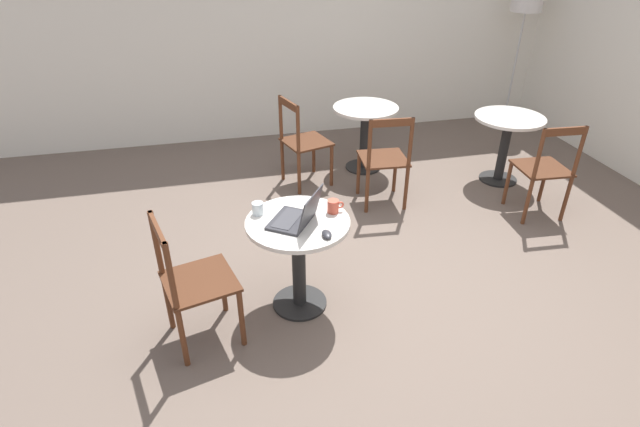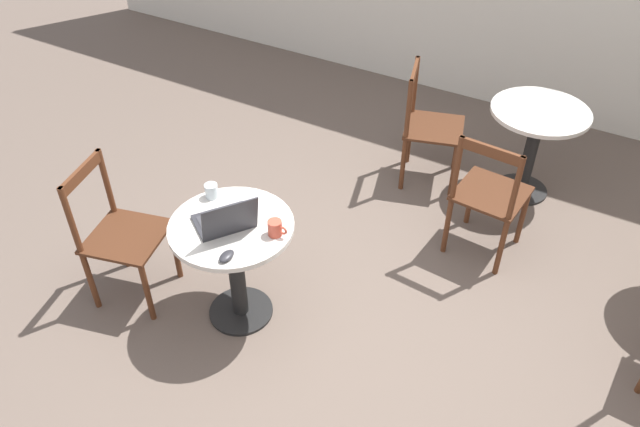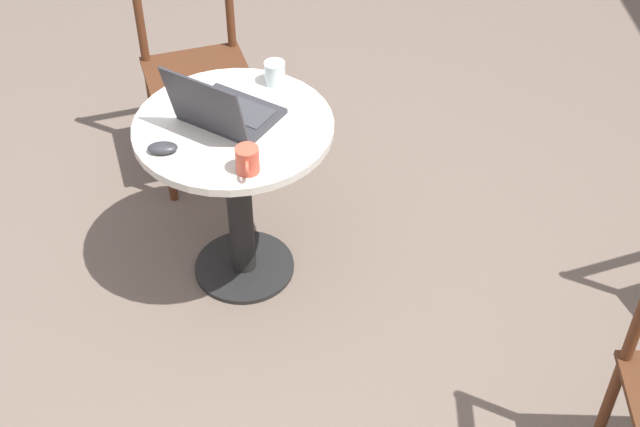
# 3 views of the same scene
# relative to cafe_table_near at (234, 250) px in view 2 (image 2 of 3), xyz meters

# --- Properties ---
(ground_plane) EXTENTS (16.00, 16.00, 0.00)m
(ground_plane) POSITION_rel_cafe_table_near_xyz_m (0.63, 0.10, -0.52)
(ground_plane) COLOR #66564C
(cafe_table_near) EXTENTS (0.69, 0.69, 0.71)m
(cafe_table_near) POSITION_rel_cafe_table_near_xyz_m (0.00, 0.00, 0.00)
(cafe_table_near) COLOR black
(cafe_table_near) RESTS_ON ground_plane
(cafe_table_far) EXTENTS (0.69, 0.69, 0.71)m
(cafe_table_far) POSITION_rel_cafe_table_near_xyz_m (1.13, 2.09, 0.00)
(cafe_table_far) COLOR black
(cafe_table_far) RESTS_ON ground_plane
(chair_near_left) EXTENTS (0.52, 0.52, 0.92)m
(chair_near_left) POSITION_rel_cafe_table_near_xyz_m (-0.71, -0.18, -0.06)
(chair_near_left) COLOR #562D19
(chair_near_left) RESTS_ON ground_plane
(chair_far_front) EXTENTS (0.46, 0.46, 0.92)m
(chair_far_front) POSITION_rel_cafe_table_near_xyz_m (1.07, 1.28, -0.06)
(chair_far_front) COLOR #562D19
(chair_far_front) RESTS_ON ground_plane
(chair_far_left) EXTENTS (0.53, 0.53, 0.92)m
(chair_far_left) POSITION_rel_cafe_table_near_xyz_m (0.41, 1.87, -0.06)
(chair_far_left) COLOR #562D19
(chair_far_left) RESTS_ON ground_plane
(laptop) EXTENTS (0.41, 0.41, 0.24)m
(laptop) POSITION_rel_cafe_table_near_xyz_m (-0.01, -0.03, 0.24)
(laptop) COLOR #2D2D33
(laptop) RESTS_ON cafe_table_near
(mouse) EXTENTS (0.06, 0.10, 0.03)m
(mouse) POSITION_rel_cafe_table_near_xyz_m (0.14, -0.23, 0.21)
(mouse) COLOR #2D2D33
(mouse) RESTS_ON cafe_table_near
(mug) EXTENTS (0.11, 0.08, 0.09)m
(mug) POSITION_rel_cafe_table_near_xyz_m (0.26, 0.05, 0.24)
(mug) COLOR #C64C38
(mug) RESTS_ON cafe_table_near
(drinking_glass) EXTENTS (0.08, 0.08, 0.09)m
(drinking_glass) POSITION_rel_cafe_table_near_xyz_m (-0.24, 0.15, 0.23)
(drinking_glass) COLOR silver
(drinking_glass) RESTS_ON cafe_table_near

